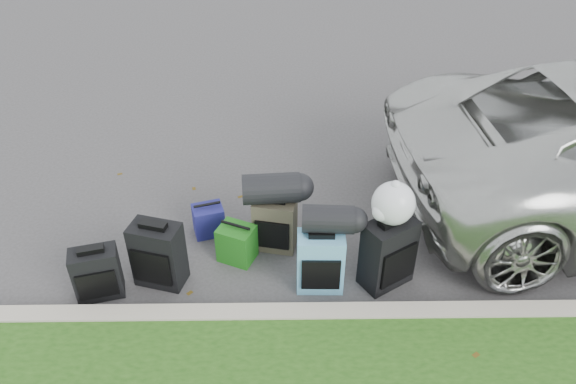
{
  "coord_description": "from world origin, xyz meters",
  "views": [
    {
      "loc": [
        -0.16,
        -4.34,
        3.85
      ],
      "look_at": [
        -0.1,
        0.2,
        0.55
      ],
      "focal_mm": 35.0,
      "sensor_mm": 36.0,
      "label": 1
    }
  ],
  "objects_px": {
    "suitcase_olive": "(275,224)",
    "suitcase_large_black_right": "(388,253)",
    "tote_green": "(237,243)",
    "suitcase_large_black_left": "(158,254)",
    "suitcase_teal": "(320,262)",
    "tote_navy": "(209,220)",
    "suitcase_small_black": "(97,273)"
  },
  "relations": [
    {
      "from": "suitcase_olive",
      "to": "suitcase_large_black_right",
      "type": "xyz_separation_m",
      "value": [
        1.05,
        -0.52,
        0.07
      ]
    },
    {
      "from": "suitcase_large_black_right",
      "to": "tote_green",
      "type": "relative_size",
      "value": 1.85
    },
    {
      "from": "suitcase_large_black_left",
      "to": "suitcase_teal",
      "type": "distance_m",
      "value": 1.5
    },
    {
      "from": "suitcase_olive",
      "to": "suitcase_teal",
      "type": "height_order",
      "value": "suitcase_teal"
    },
    {
      "from": "suitcase_large_black_right",
      "to": "tote_navy",
      "type": "xyz_separation_m",
      "value": [
        -1.74,
        0.74,
        -0.19
      ]
    },
    {
      "from": "suitcase_small_black",
      "to": "suitcase_teal",
      "type": "xyz_separation_m",
      "value": [
        2.03,
        0.08,
        0.05
      ]
    },
    {
      "from": "suitcase_olive",
      "to": "tote_green",
      "type": "distance_m",
      "value": 0.43
    },
    {
      "from": "suitcase_large_black_left",
      "to": "suitcase_olive",
      "type": "height_order",
      "value": "suitcase_large_black_left"
    },
    {
      "from": "suitcase_small_black",
      "to": "suitcase_large_black_left",
      "type": "height_order",
      "value": "suitcase_large_black_left"
    },
    {
      "from": "suitcase_olive",
      "to": "suitcase_large_black_left",
      "type": "bearing_deg",
      "value": -144.41
    },
    {
      "from": "suitcase_olive",
      "to": "suitcase_large_black_right",
      "type": "bearing_deg",
      "value": -14.79
    },
    {
      "from": "tote_green",
      "to": "suitcase_teal",
      "type": "bearing_deg",
      "value": -2.37
    },
    {
      "from": "tote_navy",
      "to": "suitcase_olive",
      "type": "bearing_deg",
      "value": -34.43
    },
    {
      "from": "suitcase_large_black_left",
      "to": "suitcase_olive",
      "type": "distance_m",
      "value": 1.18
    },
    {
      "from": "suitcase_large_black_left",
      "to": "tote_navy",
      "type": "relative_size",
      "value": 1.99
    },
    {
      "from": "suitcase_large_black_left",
      "to": "suitcase_olive",
      "type": "xyz_separation_m",
      "value": [
        1.08,
        0.48,
        -0.04
      ]
    },
    {
      "from": "suitcase_large_black_left",
      "to": "suitcase_teal",
      "type": "xyz_separation_m",
      "value": [
        1.5,
        -0.09,
        -0.02
      ]
    },
    {
      "from": "suitcase_large_black_left",
      "to": "tote_green",
      "type": "xyz_separation_m",
      "value": [
        0.7,
        0.3,
        -0.14
      ]
    },
    {
      "from": "suitcase_olive",
      "to": "suitcase_teal",
      "type": "relative_size",
      "value": 0.94
    },
    {
      "from": "suitcase_large_black_left",
      "to": "suitcase_teal",
      "type": "height_order",
      "value": "suitcase_large_black_left"
    },
    {
      "from": "suitcase_teal",
      "to": "suitcase_large_black_right",
      "type": "relative_size",
      "value": 0.86
    },
    {
      "from": "suitcase_teal",
      "to": "tote_navy",
      "type": "height_order",
      "value": "suitcase_teal"
    },
    {
      "from": "suitcase_small_black",
      "to": "suitcase_large_black_right",
      "type": "height_order",
      "value": "suitcase_large_black_right"
    },
    {
      "from": "suitcase_olive",
      "to": "tote_green",
      "type": "height_order",
      "value": "suitcase_olive"
    },
    {
      "from": "suitcase_small_black",
      "to": "tote_green",
      "type": "xyz_separation_m",
      "value": [
        1.24,
        0.48,
        -0.07
      ]
    },
    {
      "from": "suitcase_small_black",
      "to": "suitcase_teal",
      "type": "height_order",
      "value": "suitcase_teal"
    },
    {
      "from": "suitcase_large_black_left",
      "to": "tote_navy",
      "type": "xyz_separation_m",
      "value": [
        0.38,
        0.7,
        -0.16
      ]
    },
    {
      "from": "tote_green",
      "to": "tote_navy",
      "type": "xyz_separation_m",
      "value": [
        -0.32,
        0.4,
        -0.03
      ]
    },
    {
      "from": "tote_green",
      "to": "suitcase_olive",
      "type": "bearing_deg",
      "value": 49.54
    },
    {
      "from": "suitcase_olive",
      "to": "tote_navy",
      "type": "bearing_deg",
      "value": 173.88
    },
    {
      "from": "suitcase_small_black",
      "to": "suitcase_large_black_right",
      "type": "bearing_deg",
      "value": -11.45
    },
    {
      "from": "suitcase_olive",
      "to": "suitcase_large_black_right",
      "type": "distance_m",
      "value": 1.17
    }
  ]
}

